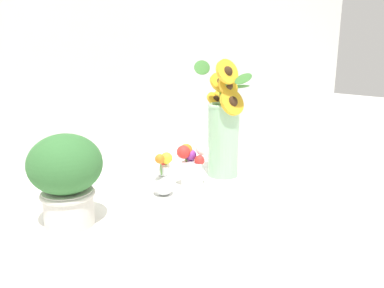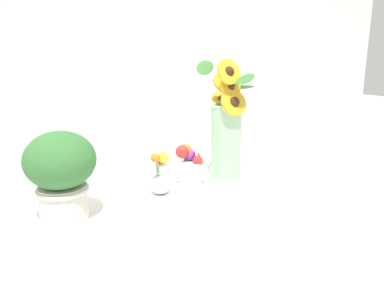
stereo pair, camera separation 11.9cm
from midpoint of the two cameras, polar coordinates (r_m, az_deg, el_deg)
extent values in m
plane|color=silver|center=(1.21, 0.21, -7.33)|extent=(6.00, 6.00, 0.00)
cylinder|color=white|center=(1.23, -2.78, -6.46)|extent=(0.51, 0.51, 0.02)
cylinder|color=#99CC9E|center=(1.27, 2.15, 0.34)|extent=(0.11, 0.11, 0.24)
torus|color=#99CC9E|center=(1.25, 2.20, 5.85)|extent=(0.11, 0.11, 0.01)
cylinder|color=#4C8438|center=(1.26, 2.13, 2.91)|extent=(0.01, 0.05, 0.26)
cylinder|color=gold|center=(1.22, 2.73, 8.79)|extent=(0.08, 0.04, 0.07)
sphere|color=#382314|center=(1.22, 2.73, 8.79)|extent=(0.03, 0.03, 0.03)
cylinder|color=#4C8438|center=(1.31, 1.56, 2.13)|extent=(0.02, 0.06, 0.20)
cylinder|color=gold|center=(1.32, 1.08, 6.71)|extent=(0.07, 0.06, 0.06)
sphere|color=#382314|center=(1.32, 1.08, 6.71)|extent=(0.03, 0.03, 0.03)
cylinder|color=#4C8438|center=(1.25, 2.27, 4.28)|extent=(0.04, 0.06, 0.29)
cylinder|color=gold|center=(1.20, 2.51, 10.95)|extent=(0.09, 0.05, 0.09)
sphere|color=#382314|center=(1.20, 2.51, 10.95)|extent=(0.03, 0.03, 0.03)
cylinder|color=#4C8438|center=(1.33, 2.05, 1.91)|extent=(0.06, 0.06, 0.21)
cylinder|color=gold|center=(1.35, 2.16, 6.87)|extent=(0.09, 0.06, 0.07)
sphere|color=#382314|center=(1.35, 2.16, 6.87)|extent=(0.03, 0.03, 0.03)
cylinder|color=#4C8438|center=(1.24, 3.10, 1.83)|extent=(0.03, 0.03, 0.20)
cylinder|color=gold|center=(1.21, 3.30, 6.39)|extent=(0.10, 0.05, 0.09)
sphere|color=#382314|center=(1.21, 3.30, 6.39)|extent=(0.04, 0.04, 0.04)
cylinder|color=#4C8438|center=(1.29, 1.91, 3.56)|extent=(0.02, 0.02, 0.26)
cylinder|color=gold|center=(1.27, 1.57, 9.29)|extent=(0.08, 0.05, 0.07)
sphere|color=#382314|center=(1.27, 1.57, 9.29)|extent=(0.03, 0.03, 0.03)
ellipsoid|color=#38702D|center=(1.21, 5.01, 9.88)|extent=(0.10, 0.06, 0.04)
ellipsoid|color=#38702D|center=(1.31, 3.97, 8.67)|extent=(0.08, 0.12, 0.03)
ellipsoid|color=#38702D|center=(1.25, -1.23, 11.60)|extent=(0.12, 0.11, 0.06)
cylinder|color=white|center=(1.17, -2.93, -4.83)|extent=(0.07, 0.07, 0.08)
cylinder|color=#427533|center=(1.17, -3.49, -3.66)|extent=(0.02, 0.03, 0.10)
sphere|color=red|center=(1.16, -4.26, -1.27)|extent=(0.04, 0.04, 0.04)
cylinder|color=#427533|center=(1.17, -3.66, -3.53)|extent=(0.02, 0.03, 0.10)
sphere|color=orange|center=(1.17, -3.80, -0.95)|extent=(0.04, 0.04, 0.04)
cylinder|color=#427533|center=(1.18, -3.09, -3.57)|extent=(0.01, 0.01, 0.08)
sphere|color=purple|center=(1.17, -3.11, -1.73)|extent=(0.04, 0.04, 0.04)
cylinder|color=#427533|center=(1.17, -2.07, -3.13)|extent=(0.03, 0.02, 0.10)
sphere|color=white|center=(1.16, -1.40, -0.77)|extent=(0.04, 0.04, 0.04)
cylinder|color=#427533|center=(1.16, -2.27, -4.21)|extent=(0.02, 0.02, 0.07)
sphere|color=red|center=(1.15, -1.81, -2.54)|extent=(0.03, 0.03, 0.03)
sphere|color=white|center=(1.13, -7.39, -6.21)|extent=(0.06, 0.06, 0.06)
cylinder|color=white|center=(1.12, -7.46, -4.09)|extent=(0.03, 0.03, 0.02)
cylinder|color=#568E42|center=(1.12, -7.11, -4.13)|extent=(0.01, 0.01, 0.08)
sphere|color=yellow|center=(1.10, -7.00, -2.18)|extent=(0.03, 0.03, 0.03)
cylinder|color=#568E42|center=(1.12, -7.25, -4.29)|extent=(0.01, 0.02, 0.07)
sphere|color=red|center=(1.12, -7.42, -2.48)|extent=(0.03, 0.03, 0.03)
cylinder|color=#568E42|center=(1.13, -7.46, -5.06)|extent=(0.02, 0.01, 0.06)
sphere|color=white|center=(1.12, -7.09, -3.46)|extent=(0.03, 0.03, 0.03)
cylinder|color=#568E42|center=(1.11, -7.73, -4.67)|extent=(0.03, 0.03, 0.10)
sphere|color=orange|center=(1.07, -8.12, -2.30)|extent=(0.03, 0.03, 0.03)
cylinder|color=beige|center=(1.05, -21.42, -9.06)|extent=(0.13, 0.13, 0.09)
torus|color=beige|center=(1.04, -21.60, -7.17)|extent=(0.14, 0.14, 0.02)
ellipsoid|color=#336B33|center=(1.01, -22.01, -2.91)|extent=(0.19, 0.19, 0.15)
camera|label=1|loc=(0.06, -92.86, -0.71)|focal=35.00mm
camera|label=2|loc=(0.06, 87.14, 0.71)|focal=35.00mm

